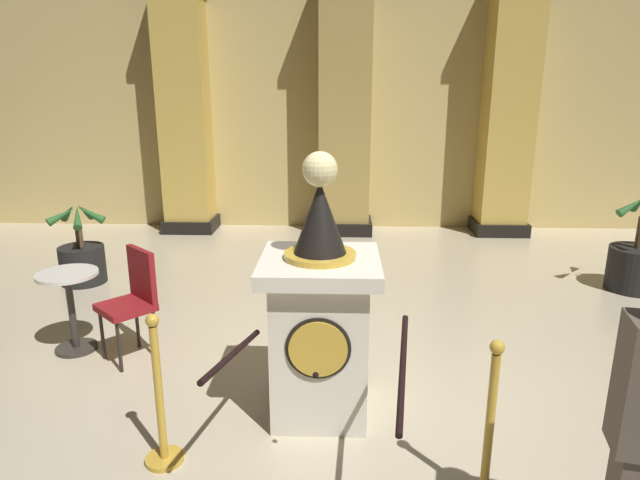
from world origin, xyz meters
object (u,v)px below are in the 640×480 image
at_px(cafe_table, 71,302).
at_px(pedestal_clock, 320,318).
at_px(stanchion_far, 487,447).
at_px(potted_palm_right, 635,264).
at_px(stanchion_near, 161,413).
at_px(potted_palm_left, 82,258).
at_px(cafe_chair_red, 133,295).

bearing_deg(cafe_table, pedestal_clock, -21.43).
height_order(stanchion_far, cafe_table, stanchion_far).
bearing_deg(cafe_table, potted_palm_right, 16.62).
distance_m(stanchion_near, cafe_table, 1.94).
height_order(stanchion_far, potted_palm_left, potted_palm_left).
xyz_separation_m(pedestal_clock, stanchion_near, (-0.96, -0.60, -0.38)).
xyz_separation_m(stanchion_near, cafe_chair_red, (-0.66, 1.37, 0.23)).
height_order(potted_palm_right, cafe_chair_red, potted_palm_right).
xyz_separation_m(potted_palm_left, cafe_chair_red, (1.32, -1.81, 0.27)).
distance_m(stanchion_far, potted_palm_left, 5.21).
bearing_deg(stanchion_near, potted_palm_left, 121.84).
relative_size(pedestal_clock, potted_palm_left, 1.88).
height_order(potted_palm_left, cafe_chair_red, potted_palm_left).
height_order(pedestal_clock, cafe_chair_red, pedestal_clock).
distance_m(stanchion_near, cafe_chair_red, 1.54).
bearing_deg(pedestal_clock, stanchion_near, -148.12).
distance_m(pedestal_clock, cafe_table, 2.40).
relative_size(potted_palm_right, cafe_chair_red, 1.19).
relative_size(stanchion_near, stanchion_far, 1.00).
bearing_deg(cafe_chair_red, potted_palm_left, 126.02).
bearing_deg(potted_palm_right, stanchion_near, -144.68).
bearing_deg(cafe_chair_red, cafe_table, 171.05).
height_order(stanchion_near, stanchion_far, stanchion_near).
distance_m(stanchion_near, potted_palm_right, 5.51).
relative_size(potted_palm_left, cafe_table, 1.37).
bearing_deg(stanchion_far, potted_palm_left, 138.49).
xyz_separation_m(cafe_table, cafe_chair_red, (0.60, -0.09, 0.11)).
bearing_deg(cafe_table, potted_palm_left, 112.65).
xyz_separation_m(stanchion_far, potted_palm_right, (2.58, 3.45, -0.04)).
distance_m(pedestal_clock, potted_palm_left, 3.94).
bearing_deg(pedestal_clock, potted_palm_left, 138.59).
bearing_deg(stanchion_near, potted_palm_right, 35.32).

